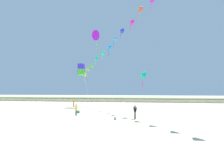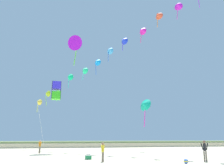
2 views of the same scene
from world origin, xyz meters
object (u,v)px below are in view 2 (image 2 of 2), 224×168
Objects in this scene: large_kite_low_lead at (56,91)px; beach_ball at (186,161)px; large_kite_mid_trail at (76,43)px; large_kite_high_solo at (144,104)px; person_near_left at (40,146)px; person_mid_center at (205,149)px; person_near_right at (103,151)px; beach_cooler at (88,157)px.

beach_ball is at bearing -57.70° from large_kite_low_lead.
large_kite_mid_trail is 14.94m from large_kite_high_solo.
person_near_left is 0.96× the size of person_mid_center.
person_near_left is at bearing -174.70° from large_kite_high_solo.
person_near_left is 17.12m from large_kite_mid_trail.
beach_ball is at bearing -157.90° from person_mid_center.
person_near_right is at bearing -122.95° from large_kite_high_solo.
large_kite_mid_trail is (4.47, 3.30, 16.19)m from person_near_left.
person_mid_center is 20.95m from large_kite_low_lead.
large_kite_mid_trail is at bearing 170.28° from large_kite_high_solo.
large_kite_mid_trail is at bearing 94.40° from person_near_right.
person_near_right is at bearing -74.25° from beach_cooler.
person_mid_center is at bearing -93.85° from large_kite_high_solo.
beach_cooler is (-9.33, 4.48, -0.80)m from person_mid_center.
beach_ball is (-2.42, -0.98, -0.84)m from person_mid_center.
large_kite_low_lead is (-4.03, 13.41, 7.52)m from person_near_right.
beach_cooler is at bearing 105.75° from person_near_right.
person_near_right is 15.90m from large_kite_low_lead.
beach_ball is at bearing -69.09° from large_kite_mid_trail.
large_kite_mid_trail is 1.11× the size of large_kite_high_solo.
large_kite_mid_trail reaches higher than beach_ball.
person_near_right is at bearing -85.60° from large_kite_mid_trail.
person_mid_center is 3.05× the size of beach_cooler.
large_kite_low_lead is at bearing 129.85° from person_mid_center.
person_mid_center is (8.52, -1.63, 0.10)m from person_near_right.
large_kite_low_lead reaches higher than person_mid_center.
beach_cooler is at bearing 141.67° from beach_ball.
large_kite_high_solo reaches higher than beach_cooler.
beach_cooler is at bearing -88.01° from large_kite_mid_trail.
beach_cooler is 8.80m from beach_ball.
person_near_left is at bearing 179.14° from large_kite_low_lead.
large_kite_high_solo is 7.97× the size of beach_cooler.
beach_ball is (10.13, -16.02, -8.26)m from large_kite_low_lead.
large_kite_high_solo is 17.36m from beach_cooler.
large_kite_low_lead reaches higher than large_kite_high_solo.
beach_cooler is (0.48, -13.89, -16.96)m from large_kite_mid_trail.
large_kite_low_lead is 4.32× the size of beach_cooler.
large_kite_low_lead is at bearing 106.98° from beach_cooler.
person_near_right is 6.68m from beach_ball.
person_near_left is at bearing 113.18° from person_near_right.
large_kite_low_lead is 9.73m from large_kite_mid_trail.
person_near_left is 19.97m from beach_ball.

